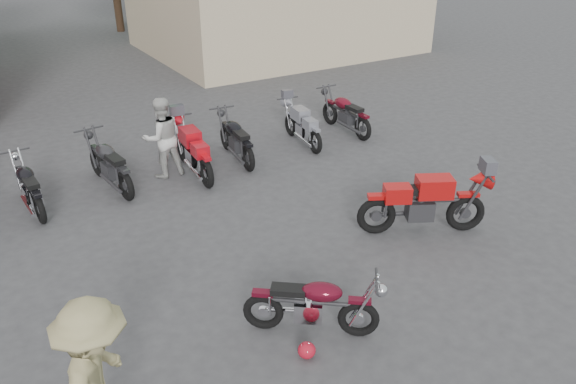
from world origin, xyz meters
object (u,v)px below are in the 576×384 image
vintage_motorcycle (314,301)px  row_bike_5 (236,137)px  row_bike_2 (28,184)px  row_bike_4 (193,148)px  row_bike_3 (109,161)px  person_light (162,138)px  row_bike_6 (302,123)px  row_bike_7 (345,111)px  sportbike (425,200)px  helmet (307,350)px  person_tan (99,384)px

vintage_motorcycle → row_bike_5: size_ratio=0.93×
row_bike_2 → row_bike_4: row_bike_4 is taller
row_bike_2 → row_bike_3: size_ratio=0.91×
person_light → row_bike_3: person_light is taller
row_bike_5 → row_bike_6: size_ratio=1.06×
vintage_motorcycle → row_bike_7: bearing=88.4°
row_bike_6 → row_bike_5: bearing=96.6°
sportbike → row_bike_3: size_ratio=1.11×
sportbike → row_bike_2: (-5.83, 4.58, -0.12)m
row_bike_4 → row_bike_5: 1.17m
helmet → row_bike_6: row_bike_6 is taller
sportbike → row_bike_6: size_ratio=1.21×
row_bike_3 → row_bike_4: size_ratio=0.97×
sportbike → row_bike_6: (0.45, 4.72, -0.11)m
vintage_motorcycle → row_bike_6: (3.62, 5.94, 0.01)m
person_tan → row_bike_5: size_ratio=1.02×
person_light → person_tan: size_ratio=0.89×
vintage_motorcycle → row_bike_2: 6.38m
person_tan → row_bike_4: (3.55, 6.15, -0.39)m
helmet → person_tan: (-2.55, -0.11, 0.88)m
person_light → row_bike_5: (1.72, -0.01, -0.32)m
row_bike_6 → row_bike_4: bearing=100.8°
row_bike_3 → row_bike_5: size_ratio=1.03×
person_tan → row_bike_2: 6.30m
sportbike → row_bike_7: bearing=96.7°
row_bike_4 → row_bike_7: bearing=-81.4°
row_bike_6 → row_bike_2: bearing=97.1°
row_bike_4 → row_bike_7: size_ratio=1.07×
helmet → row_bike_3: row_bike_3 is taller
row_bike_2 → row_bike_3: 1.59m
row_bike_3 → row_bike_4: row_bike_4 is taller
vintage_motorcycle → person_tan: size_ratio=0.91×
row_bike_4 → row_bike_6: (2.97, 0.26, -0.07)m
row_bike_3 → row_bike_5: (2.89, -0.04, -0.02)m
person_light → row_bike_5: bearing=177.1°
vintage_motorcycle → row_bike_6: row_bike_6 is taller
sportbike → row_bike_3: (-4.25, 4.74, -0.06)m
row_bike_4 → row_bike_7: 4.40m
row_bike_7 → row_bike_6: bearing=95.1°
row_bike_4 → row_bike_6: 2.98m
person_light → row_bike_5: person_light is taller
sportbike → row_bike_4: 5.12m
sportbike → row_bike_7: (1.87, 4.85, -0.08)m
person_light → sportbike: bearing=120.7°
row_bike_6 → sportbike: bearing=-179.7°
person_tan → row_bike_5: (4.70, 6.39, -0.42)m
row_bike_6 → row_bike_7: bearing=-78.6°
vintage_motorcycle → sportbike: bearing=59.2°
row_bike_2 → row_bike_4: 3.32m
row_bike_3 → vintage_motorcycle: bearing=-176.9°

